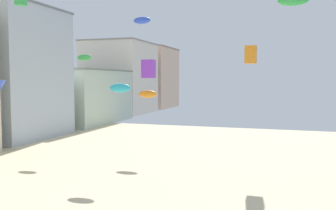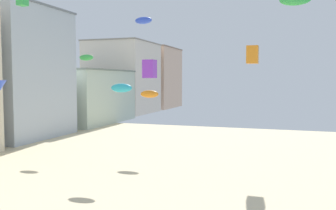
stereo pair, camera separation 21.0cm
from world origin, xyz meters
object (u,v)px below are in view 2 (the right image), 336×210
kite_blue_parafoil (143,20)px  kite_green_parafoil (86,58)px  kite_orange_parafoil (149,94)px  kite_purple_box_2 (150,69)px  kite_orange_box (252,55)px  kite_cyan_parafoil (121,88)px

kite_blue_parafoil → kite_green_parafoil: kite_blue_parafoil is taller
kite_orange_parafoil → kite_green_parafoil: bearing=166.2°
kite_purple_box_2 → kite_orange_box: bearing=49.8°
kite_orange_parafoil → kite_cyan_parafoil: bearing=-90.4°
kite_cyan_parafoil → kite_orange_parafoil: size_ratio=0.99×
kite_green_parafoil → kite_purple_box_2: 16.81m
kite_purple_box_2 → kite_blue_parafoil: bearing=118.1°
kite_green_parafoil → kite_orange_box: (19.99, -2.24, -0.24)m
kite_cyan_parafoil → kite_green_parafoil: 13.24m
kite_blue_parafoil → kite_cyan_parafoil: bearing=-115.7°
kite_orange_parafoil → kite_orange_box: 11.59m
kite_cyan_parafoil → kite_green_parafoil: (-9.07, 9.01, 3.45)m
kite_cyan_parafoil → kite_orange_parafoil: kite_cyan_parafoil is taller
kite_cyan_parafoil → kite_orange_box: bearing=31.8°
kite_green_parafoil → kite_orange_box: size_ratio=1.09×
kite_blue_parafoil → kite_orange_box: bearing=24.0°
kite_blue_parafoil → kite_purple_box_2: bearing=-61.9°
kite_purple_box_2 → kite_orange_parafoil: bearing=111.7°
kite_green_parafoil → kite_purple_box_2: (12.60, -10.98, -1.82)m
kite_cyan_parafoil → kite_purple_box_2: (3.53, -1.97, 1.63)m
kite_cyan_parafoil → kite_green_parafoil: size_ratio=1.08×
kite_blue_parafoil → kite_orange_box: 11.12m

